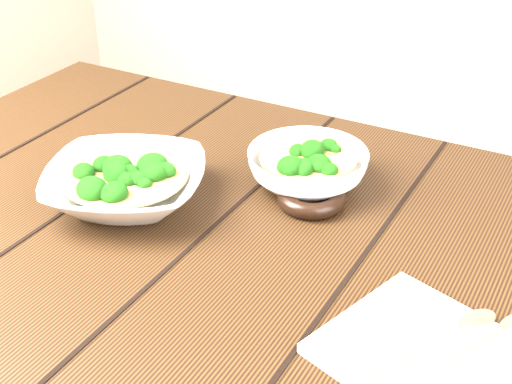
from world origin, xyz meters
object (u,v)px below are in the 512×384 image
Objects in this scene: soup_bowl_back at (308,167)px; trivet at (312,198)px; napkin at (436,360)px; soup_bowl_front at (126,183)px; table at (229,301)px.

trivet is at bearing -58.32° from soup_bowl_back.
soup_bowl_back is 0.06m from trivet.
trivet is 0.44× the size of napkin.
soup_bowl_back is at bearing 152.76° from napkin.
soup_bowl_front is 1.38× the size of soup_bowl_back.
soup_bowl_back is at bearing 39.43° from soup_bowl_front.
table is at bearing -104.39° from soup_bowl_back.
soup_bowl_back is 0.38m from napkin.
soup_bowl_front is (-0.16, -0.01, 0.15)m from table.
napkin is at bearing -42.39° from trivet.
soup_bowl_front is at bearing -178.10° from table.
table is at bearing 1.90° from soup_bowl_front.
soup_bowl_back is 2.18× the size of trivet.
table is 0.22m from soup_bowl_front.
soup_bowl_back is 0.96× the size of napkin.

